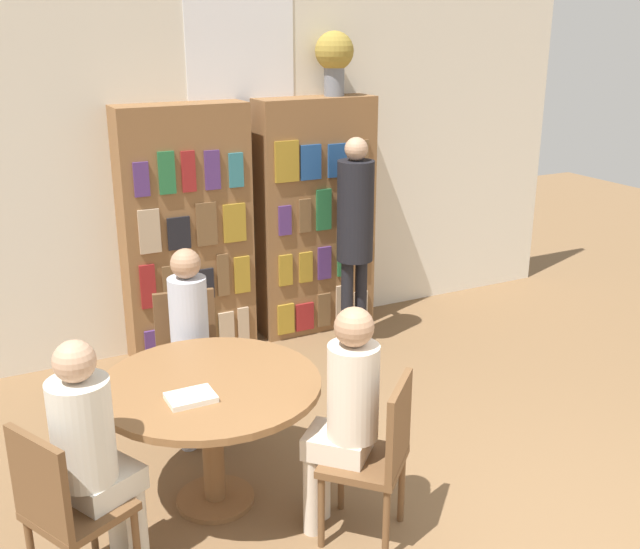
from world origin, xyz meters
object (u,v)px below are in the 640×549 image
object	(u,v)px
chair_far_side	(378,452)
seated_reader_back	(92,446)
bookshelf_left	(187,234)
seated_reader_left	(191,334)
bookshelf_right	(315,217)
reading_table	(211,402)
flower_vase	(334,56)
chair_near_camera	(64,505)
librarian_standing	(355,222)
chair_left_side	(189,353)
seated_reader_right	(345,407)

from	to	relation	value
chair_far_side	seated_reader_back	distance (m)	1.40
bookshelf_left	seated_reader_left	distance (m)	1.41
bookshelf_right	reading_table	world-z (taller)	bookshelf_right
seated_reader_left	bookshelf_right	bearing A→B (deg)	-129.52
chair_far_side	seated_reader_left	bearing A→B (deg)	66.15
bookshelf_right	seated_reader_left	xyz separation A→B (m)	(-1.55, -1.31, -0.28)
seated_reader_left	flower_vase	bearing A→B (deg)	-132.48
chair_near_camera	librarian_standing	world-z (taller)	librarian_standing
chair_left_side	seated_reader_back	world-z (taller)	seated_reader_back
seated_reader_back	librarian_standing	bearing A→B (deg)	101.55
bookshelf_left	chair_left_side	bearing A→B (deg)	-108.38
librarian_standing	flower_vase	bearing A→B (deg)	81.69
seated_reader_right	chair_near_camera	bearing A→B (deg)	130.38
reading_table	seated_reader_left	distance (m)	0.76
reading_table	chair_near_camera	xyz separation A→B (m)	(-0.85, -0.41, -0.12)
bookshelf_right	seated_reader_right	distance (m)	2.86
bookshelf_right	reading_table	xyz separation A→B (m)	(-1.68, -2.06, -0.37)
chair_near_camera	chair_far_side	bearing A→B (deg)	54.00
chair_left_side	seated_reader_right	size ratio (longest dim) A/B	0.71
chair_near_camera	chair_left_side	bearing A→B (deg)	117.00
bookshelf_right	librarian_standing	distance (m)	0.52
bookshelf_left	chair_near_camera	bearing A→B (deg)	-119.32
seated_reader_right	bookshelf_right	bearing A→B (deg)	22.28
bookshelf_right	seated_reader_back	bearing A→B (deg)	-134.66
librarian_standing	seated_reader_left	bearing A→B (deg)	-153.76
seated_reader_left	seated_reader_back	world-z (taller)	seated_reader_back
seated_reader_left	librarian_standing	xyz separation A→B (m)	(1.65, 0.81, 0.35)
seated_reader_right	seated_reader_back	distance (m)	1.23
bookshelf_right	seated_reader_right	world-z (taller)	bookshelf_right
chair_near_camera	seated_reader_back	xyz separation A→B (m)	(0.16, 0.08, 0.22)
chair_left_side	seated_reader_right	world-z (taller)	seated_reader_right
reading_table	chair_near_camera	distance (m)	0.95
chair_left_side	chair_far_side	xyz separation A→B (m)	(0.49, -1.60, 0.00)
bookshelf_left	seated_reader_back	size ratio (longest dim) A/B	1.58
bookshelf_left	chair_far_side	xyz separation A→B (m)	(0.11, -2.74, -0.49)
seated_reader_back	seated_reader_left	bearing A→B (deg)	116.87
bookshelf_right	librarian_standing	world-z (taller)	bookshelf_right
bookshelf_left	seated_reader_back	world-z (taller)	bookshelf_left
chair_near_camera	seated_reader_left	world-z (taller)	seated_reader_left
bookshelf_right	chair_near_camera	distance (m)	3.57
bookshelf_right	flower_vase	size ratio (longest dim) A/B	3.90
bookshelf_left	seated_reader_right	bearing A→B (deg)	-90.31
chair_near_camera	chair_far_side	xyz separation A→B (m)	(1.50, -0.27, 0.00)
flower_vase	reading_table	world-z (taller)	flower_vase
chair_near_camera	seated_reader_right	distance (m)	1.40
bookshelf_left	bookshelf_right	distance (m)	1.14
chair_near_camera	seated_reader_left	size ratio (longest dim) A/B	0.72
chair_far_side	seated_reader_back	size ratio (longest dim) A/B	0.72
bookshelf_left	bookshelf_right	xyz separation A→B (m)	(1.14, 0.00, 0.00)
seated_reader_left	seated_reader_back	size ratio (longest dim) A/B	1.00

